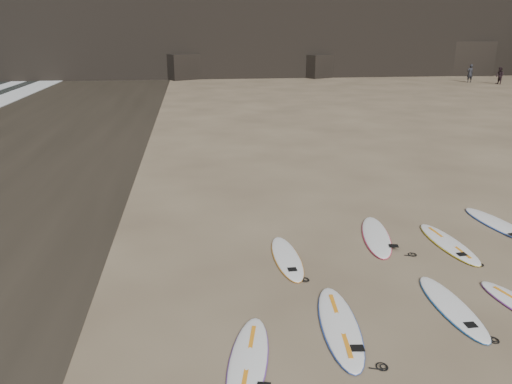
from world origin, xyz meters
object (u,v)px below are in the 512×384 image
(surfboard_0, at_px, (248,360))
(surfboard_6, at_px, (376,236))
(person_a, at_px, (470,73))
(person_b, at_px, (500,76))
(surfboard_2, at_px, (452,306))
(surfboard_7, at_px, (448,243))
(surfboard_1, at_px, (340,325))
(surfboard_8, at_px, (500,225))
(surfboard_5, at_px, (287,257))

(surfboard_0, distance_m, surfboard_6, 5.85)
(person_a, bearing_deg, surfboard_0, 53.49)
(person_a, bearing_deg, person_b, 129.79)
(surfboard_2, distance_m, surfboard_7, 3.05)
(surfboard_1, relative_size, surfboard_7, 1.06)
(person_a, distance_m, person_b, 2.67)
(surfboard_7, relative_size, surfboard_8, 0.94)
(surfboard_7, bearing_deg, surfboard_8, 23.00)
(surfboard_2, relative_size, surfboard_6, 0.91)
(surfboard_7, height_order, person_b, person_b)
(surfboard_1, xyz_separation_m, person_b, (25.78, 36.30, 0.73))
(person_a, bearing_deg, surfboard_8, 58.57)
(surfboard_8, relative_size, person_b, 1.73)
(surfboard_7, relative_size, person_a, 1.49)
(surfboard_5, bearing_deg, surfboard_0, -110.54)
(person_b, bearing_deg, surfboard_8, -40.92)
(surfboard_2, distance_m, surfboard_8, 4.94)
(surfboard_0, height_order, surfboard_6, surfboard_6)
(surfboard_6, xyz_separation_m, person_b, (23.74, 32.58, 0.73))
(surfboard_0, relative_size, surfboard_2, 1.02)
(surfboard_5, xyz_separation_m, surfboard_7, (4.04, 0.28, 0.00))
(surfboard_0, bearing_deg, person_a, 69.48)
(surfboard_6, height_order, surfboard_8, surfboard_8)
(surfboard_2, relative_size, person_a, 1.42)
(surfboard_0, relative_size, person_a, 1.44)
(surfboard_6, distance_m, surfboard_8, 3.54)
(surfboard_6, bearing_deg, surfboard_1, -105.70)
(surfboard_8, bearing_deg, surfboard_0, -154.33)
(surfboard_5, relative_size, person_a, 1.39)
(surfboard_8, bearing_deg, surfboard_5, -176.11)
(surfboard_1, distance_m, surfboard_6, 4.24)
(surfboard_1, distance_m, surfboard_7, 4.75)
(surfboard_7, bearing_deg, surfboard_5, -179.23)
(surfboard_7, distance_m, person_b, 39.95)
(surfboard_2, relative_size, surfboard_7, 0.95)
(surfboard_0, height_order, person_a, person_a)
(surfboard_1, xyz_separation_m, surfboard_8, (5.56, 4.02, 0.00))
(surfboard_0, xyz_separation_m, surfboard_6, (3.75, 4.49, 0.00))
(surfboard_5, bearing_deg, person_a, 54.84)
(surfboard_0, relative_size, person_b, 1.58)
(person_b, bearing_deg, surfboard_6, -44.94)
(surfboard_0, height_order, surfboard_1, surfboard_1)
(surfboard_0, relative_size, surfboard_6, 0.93)
(surfboard_1, bearing_deg, surfboard_7, 46.25)
(surfboard_6, bearing_deg, surfboard_2, -73.02)
(surfboard_5, height_order, surfboard_8, surfboard_8)
(surfboard_2, bearing_deg, surfboard_1, -172.22)
(surfboard_2, xyz_separation_m, surfboard_5, (-2.69, 2.46, -0.00))
(surfboard_5, bearing_deg, surfboard_6, 20.01)
(surfboard_7, xyz_separation_m, person_a, (20.34, 35.18, 0.80))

